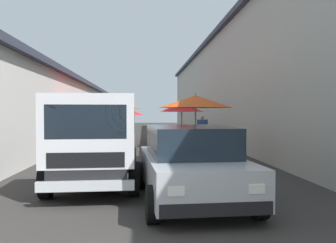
{
  "coord_description": "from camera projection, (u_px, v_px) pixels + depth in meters",
  "views": [
    {
      "loc": [
        -3.0,
        0.29,
        1.72
      ],
      "look_at": [
        10.78,
        -0.67,
        1.38
      ],
      "focal_mm": 38.56,
      "sensor_mm": 36.0,
      "label": 1
    }
  ],
  "objects": [
    {
      "name": "ground",
      "position": [
        149.0,
        150.0,
        16.52
      ],
      "size": [
        90.0,
        90.0,
        0.0
      ],
      "primitive_type": "plane",
      "color": "#33302D"
    },
    {
      "name": "building_left_whitewash",
      "position": [
        3.0,
        110.0,
        18.21
      ],
      "size": [
        49.8,
        7.5,
        3.68
      ],
      "color": "silver",
      "rests_on": "ground"
    },
    {
      "name": "building_right_concrete",
      "position": [
        287.0,
        85.0,
        19.2
      ],
      "size": [
        49.8,
        7.5,
        6.33
      ],
      "color": "#A39E93",
      "rests_on": "ground"
    },
    {
      "name": "fruit_stall_far_left",
      "position": [
        196.0,
        109.0,
        12.12
      ],
      "size": [
        2.46,
        2.46,
        2.38
      ],
      "color": "#9E9EA3",
      "rests_on": "ground"
    },
    {
      "name": "fruit_stall_near_right",
      "position": [
        181.0,
        113.0,
        17.51
      ],
      "size": [
        2.16,
        2.16,
        2.27
      ],
      "color": "#9E9EA3",
      "rests_on": "ground"
    },
    {
      "name": "fruit_stall_near_left",
      "position": [
        122.0,
        111.0,
        22.25
      ],
      "size": [
        2.3,
        2.3,
        2.44
      ],
      "color": "#9E9EA3",
      "rests_on": "ground"
    },
    {
      "name": "fruit_stall_far_right",
      "position": [
        93.0,
        110.0,
        16.14
      ],
      "size": [
        2.45,
        2.45,
        2.41
      ],
      "color": "#9E9EA3",
      "rests_on": "ground"
    },
    {
      "name": "fruit_stall_mid_lane",
      "position": [
        123.0,
        114.0,
        19.92
      ],
      "size": [
        2.37,
        2.37,
        2.12
      ],
      "color": "#9E9EA3",
      "rests_on": "ground"
    },
    {
      "name": "hatchback_car",
      "position": [
        190.0,
        163.0,
        7.04
      ],
      "size": [
        4.0,
        2.11,
        1.45
      ],
      "color": "#ADAFB5",
      "rests_on": "ground"
    },
    {
      "name": "delivery_truck",
      "position": [
        94.0,
        143.0,
        7.97
      ],
      "size": [
        4.98,
        2.12,
        2.08
      ],
      "color": "black",
      "rests_on": "ground"
    },
    {
      "name": "vendor_by_crates",
      "position": [
        202.0,
        128.0,
        20.35
      ],
      "size": [
        0.21,
        0.62,
        1.54
      ],
      "color": "navy",
      "rests_on": "ground"
    },
    {
      "name": "plastic_stool",
      "position": [
        64.0,
        156.0,
        11.56
      ],
      "size": [
        0.3,
        0.3,
        0.43
      ],
      "color": "red",
      "rests_on": "ground"
    }
  ]
}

